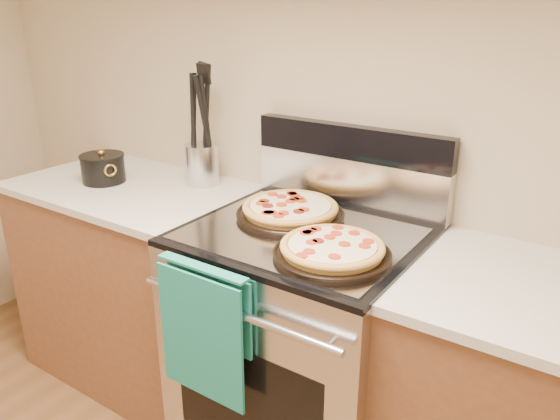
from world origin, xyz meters
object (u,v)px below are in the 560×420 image
Objects in this scene: pepperoni_pizza_front at (332,250)px; utensil_crock at (202,164)px; pepperoni_pizza_back at (290,210)px; saucepan at (103,169)px; range_body at (302,351)px.

pepperoni_pizza_front is 0.88m from utensil_crock.
pepperoni_pizza_front is 2.01× the size of utensil_crock.
pepperoni_pizza_back is 0.56m from utensil_crock.
pepperoni_pizza_back is 0.91m from saucepan.
utensil_crock is (-0.53, 0.14, 0.04)m from pepperoni_pizza_back.
pepperoni_pizza_front is at bearing -35.71° from pepperoni_pizza_back.
utensil_crock is at bearing 164.84° from pepperoni_pizza_back.
range_body is at bearing -34.36° from pepperoni_pizza_back.
range_body is 2.61× the size of pepperoni_pizza_front.
saucepan is at bearing 173.72° from pepperoni_pizza_front.
utensil_crock is at bearing 157.02° from pepperoni_pizza_front.
utensil_crock is 0.96× the size of saucepan.
pepperoni_pizza_back reaches higher than pepperoni_pizza_front.
pepperoni_pizza_back is at bearing 144.29° from pepperoni_pizza_front.
pepperoni_pizza_front is at bearing -6.28° from saucepan.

